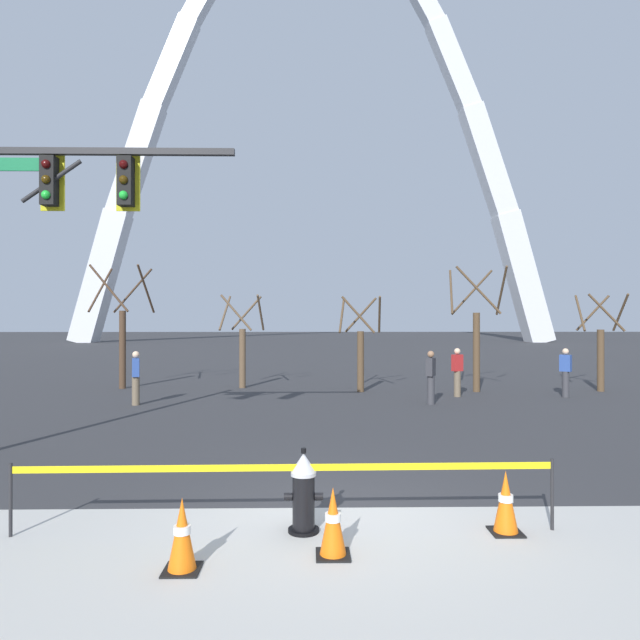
% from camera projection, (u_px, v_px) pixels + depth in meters
% --- Properties ---
extents(ground_plane, '(240.00, 240.00, 0.00)m').
position_uv_depth(ground_plane, '(336.00, 511.00, 7.22)').
color(ground_plane, '#333335').
extents(fire_hydrant, '(0.46, 0.48, 0.99)m').
position_uv_depth(fire_hydrant, '(304.00, 493.00, 6.49)').
color(fire_hydrant, black).
rests_on(fire_hydrant, ground).
extents(caution_tape_barrier, '(6.33, 0.14, 0.85)m').
position_uv_depth(caution_tape_barrier, '(286.00, 482.00, 6.44)').
color(caution_tape_barrier, '#232326').
rests_on(caution_tape_barrier, ground).
extents(traffic_cone_by_hydrant, '(0.36, 0.36, 0.73)m').
position_uv_depth(traffic_cone_by_hydrant, '(506.00, 503.00, 6.45)').
color(traffic_cone_by_hydrant, black).
rests_on(traffic_cone_by_hydrant, ground).
extents(traffic_cone_mid_sidewalk, '(0.36, 0.36, 0.73)m').
position_uv_depth(traffic_cone_mid_sidewalk, '(333.00, 523.00, 5.82)').
color(traffic_cone_mid_sidewalk, black).
rests_on(traffic_cone_mid_sidewalk, ground).
extents(traffic_cone_curb_edge, '(0.36, 0.36, 0.73)m').
position_uv_depth(traffic_cone_curb_edge, '(182.00, 535.00, 5.48)').
color(traffic_cone_curb_edge, black).
rests_on(traffic_cone_curb_edge, ground).
extents(traffic_signal_gantry, '(5.02, 0.44, 6.00)m').
position_uv_depth(traffic_signal_gantry, '(35.00, 234.00, 10.18)').
color(traffic_signal_gantry, '#232326').
rests_on(traffic_signal_gantry, ground).
extents(monument_arch, '(56.24, 2.72, 53.65)m').
position_uv_depth(monument_arch, '(313.00, 142.00, 64.96)').
color(monument_arch, silver).
rests_on(monument_arch, ground).
extents(tree_far_left, '(2.07, 2.08, 4.49)m').
position_uv_depth(tree_far_left, '(122.00, 334.00, 20.35)').
color(tree_far_left, '#473323').
rests_on(tree_far_left, ground).
extents(tree_left_mid, '(1.60, 1.61, 3.44)m').
position_uv_depth(tree_left_mid, '(242.00, 347.00, 20.55)').
color(tree_left_mid, brown).
rests_on(tree_left_mid, ground).
extents(tree_center_left, '(1.55, 1.56, 3.34)m').
position_uv_depth(tree_center_left, '(360.00, 349.00, 19.42)').
color(tree_center_left, brown).
rests_on(tree_center_left, ground).
extents(tree_center_right, '(2.00, 2.02, 4.35)m').
position_uv_depth(tree_center_right, '(476.00, 337.00, 19.43)').
color(tree_center_right, brown).
rests_on(tree_center_right, ground).
extents(tree_right_mid, '(1.59, 1.60, 3.43)m').
position_uv_depth(tree_right_mid, '(600.00, 348.00, 19.54)').
color(tree_right_mid, brown).
rests_on(tree_right_mid, ground).
extents(pedestrian_walking_left, '(0.39, 0.38, 1.59)m').
position_uv_depth(pedestrian_walking_left, '(566.00, 372.00, 18.01)').
color(pedestrian_walking_left, '#38383D').
rests_on(pedestrian_walking_left, ground).
extents(pedestrian_standing_center, '(0.39, 0.33, 1.59)m').
position_uv_depth(pedestrian_standing_center, '(457.00, 372.00, 18.13)').
color(pedestrian_standing_center, brown).
rests_on(pedestrian_standing_center, ground).
extents(pedestrian_walking_right, '(0.28, 0.38, 1.59)m').
position_uv_depth(pedestrian_walking_right, '(136.00, 377.00, 16.32)').
color(pedestrian_walking_right, brown).
rests_on(pedestrian_walking_right, ground).
extents(pedestrian_near_trees, '(0.34, 0.39, 1.59)m').
position_uv_depth(pedestrian_near_trees, '(431.00, 377.00, 16.50)').
color(pedestrian_near_trees, '#38383D').
rests_on(pedestrian_near_trees, ground).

